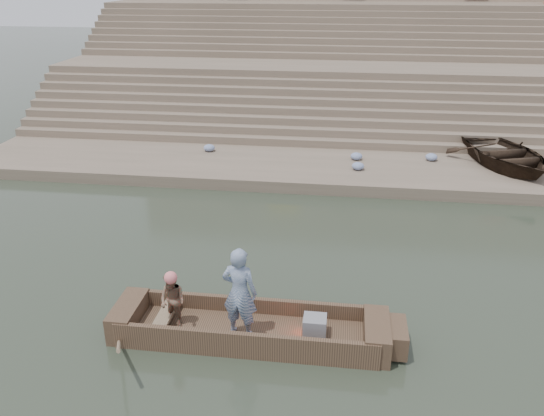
% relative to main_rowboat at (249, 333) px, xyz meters
% --- Properties ---
extents(ground, '(120.00, 120.00, 0.00)m').
position_rel_main_rowboat_xyz_m(ground, '(3.87, 1.96, -0.11)').
color(ground, '#263024').
rests_on(ground, ground).
extents(lower_landing, '(32.00, 4.00, 0.40)m').
position_rel_main_rowboat_xyz_m(lower_landing, '(3.87, 9.96, 0.09)').
color(lower_landing, '#826F5D').
rests_on(lower_landing, ground).
extents(mid_landing, '(32.00, 3.00, 2.80)m').
position_rel_main_rowboat_xyz_m(mid_landing, '(3.87, 17.46, 1.29)').
color(mid_landing, '#826F5D').
rests_on(mid_landing, ground).
extents(upper_landing, '(32.00, 3.00, 5.20)m').
position_rel_main_rowboat_xyz_m(upper_landing, '(3.87, 24.46, 2.49)').
color(upper_landing, '#826F5D').
rests_on(upper_landing, ground).
extents(ghat_steps, '(32.00, 11.00, 5.20)m').
position_rel_main_rowboat_xyz_m(ghat_steps, '(3.87, 19.15, 1.69)').
color(ghat_steps, '#826F5D').
rests_on(ghat_steps, ground).
extents(main_rowboat, '(5.00, 1.30, 0.22)m').
position_rel_main_rowboat_xyz_m(main_rowboat, '(0.00, 0.00, 0.00)').
color(main_rowboat, brown).
rests_on(main_rowboat, ground).
extents(rowboat_trim, '(6.04, 2.63, 1.86)m').
position_rel_main_rowboat_xyz_m(rowboat_trim, '(0.21, -0.01, 0.20)').
color(rowboat_trim, brown).
rests_on(rowboat_trim, ground).
extents(standing_man, '(0.77, 0.57, 1.93)m').
position_rel_main_rowboat_xyz_m(standing_man, '(-0.14, -0.18, 1.07)').
color(standing_man, navy).
rests_on(standing_man, main_rowboat).
extents(rowing_man, '(0.71, 0.64, 1.18)m').
position_rel_main_rowboat_xyz_m(rowing_man, '(-1.54, -0.07, 0.70)').
color(rowing_man, '#267453').
rests_on(rowing_man, main_rowboat).
extents(television, '(0.46, 0.42, 0.40)m').
position_rel_main_rowboat_xyz_m(television, '(1.32, 0.00, 0.31)').
color(television, gray).
rests_on(television, main_rowboat).
extents(beached_rowboat, '(4.36, 5.15, 0.91)m').
position_rel_main_rowboat_xyz_m(beached_rowboat, '(7.50, 10.68, 0.74)').
color(beached_rowboat, '#2D2116').
rests_on(beached_rowboat, lower_landing).
extents(cloth_bundles, '(8.89, 1.86, 0.26)m').
position_rel_main_rowboat_xyz_m(cloth_bundles, '(1.49, 10.58, 0.42)').
color(cloth_bundles, '#3F5999').
rests_on(cloth_bundles, lower_landing).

